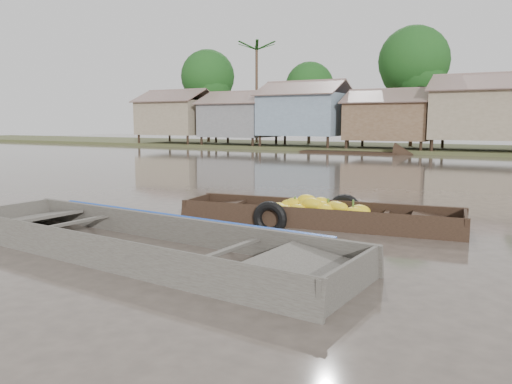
% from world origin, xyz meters
% --- Properties ---
extents(ground, '(120.00, 120.00, 0.00)m').
position_xyz_m(ground, '(0.00, 0.00, 0.00)').
color(ground, '#473E36').
rests_on(ground, ground).
extents(riverbank, '(120.00, 12.47, 10.22)m').
position_xyz_m(riverbank, '(3.03, 31.86, 3.07)').
color(riverbank, '#384723').
rests_on(riverbank, ground).
extents(banana_boat, '(6.15, 2.17, 0.82)m').
position_xyz_m(banana_boat, '(1.11, 2.70, 0.17)').
color(banana_boat, black).
rests_on(banana_boat, ground).
extents(viewer_boat, '(7.89, 2.67, 0.62)m').
position_xyz_m(viewer_boat, '(-0.49, -1.04, 0.07)').
color(viewer_boat, '#3E3A34').
rests_on(viewer_boat, ground).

